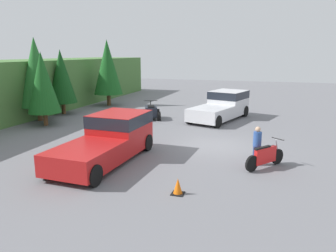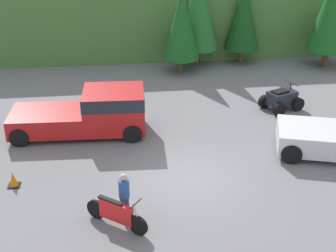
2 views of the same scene
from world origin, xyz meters
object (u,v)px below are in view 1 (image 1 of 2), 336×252
Objects in this scene: rider_person at (257,144)px; traffic_cone at (178,187)px; pickup_truck_second at (223,105)px; dirt_bike at (265,157)px; quad_atv at (151,112)px; pickup_truck_red at (110,137)px.

traffic_cone is (-3.81, 2.31, -0.63)m from rider_person.
traffic_cone is (-13.27, -0.50, -0.74)m from pickup_truck_second.
pickup_truck_second is 9.87m from rider_person.
traffic_cone is (-3.54, 2.67, -0.21)m from dirt_bike.
rider_person is at bearing -158.55° from quad_atv.
traffic_cone is at bearing -160.99° from pickup_truck_second.
quad_atv is 12.67m from traffic_cone.
pickup_truck_second reaches higher than quad_atv.
pickup_truck_red reaches higher than dirt_bike.
traffic_cone is at bearing -175.02° from rider_person.
pickup_truck_red and pickup_truck_second have the same top height.
dirt_bike is at bearing -145.11° from pickup_truck_second.
quad_atv is at bearing 80.83° from rider_person.
rider_person reaches higher than traffic_cone.
pickup_truck_second is 5.12m from quad_atv.
rider_person is at bearing 90.33° from dirt_bike.
dirt_bike is at bearing -37.01° from traffic_cone.
rider_person is (-9.46, -2.81, -0.11)m from pickup_truck_second.
quad_atv is at bearing 24.67° from traffic_cone.
dirt_bike is at bearing -80.21° from pickup_truck_red.
quad_atv is 1.32× the size of rider_person.
dirt_bike is (-9.73, -3.17, -0.53)m from pickup_truck_second.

